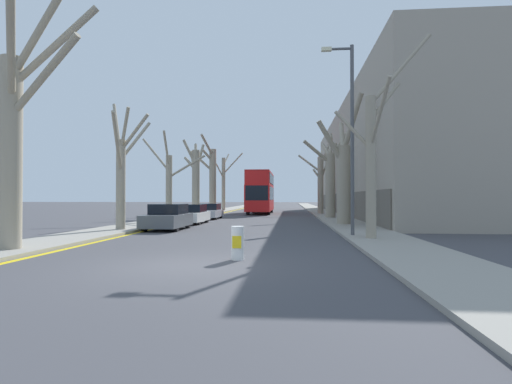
{
  "coord_description": "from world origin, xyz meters",
  "views": [
    {
      "loc": [
        2.73,
        -9.95,
        1.73
      ],
      "look_at": [
        -0.59,
        28.55,
        2.3
      ],
      "focal_mm": 28.0,
      "sensor_mm": 36.0,
      "label": 1
    }
  ],
  "objects_px": {
    "street_tree_left_4": "(212,178)",
    "traffic_bollard": "(238,243)",
    "street_tree_right_3": "(320,181)",
    "double_decker_bus": "(261,190)",
    "street_tree_left_2": "(169,182)",
    "parked_car_0": "(168,217)",
    "street_tree_right_0": "(373,156)",
    "parked_car_1": "(191,214)",
    "street_tree_right_1": "(343,174)",
    "street_tree_left_1": "(122,171)",
    "street_tree_left_0": "(16,129)",
    "parked_car_2": "(209,212)",
    "lamp_post": "(350,130)",
    "street_tree_right_2": "(330,178)",
    "street_tree_left_3": "(195,178)",
    "street_tree_left_5": "(224,182)"
  },
  "relations": [
    {
      "from": "street_tree_left_4",
      "to": "double_decker_bus",
      "type": "relative_size",
      "value": 0.83
    },
    {
      "from": "street_tree_left_1",
      "to": "traffic_bollard",
      "type": "distance_m",
      "value": 11.6
    },
    {
      "from": "street_tree_left_0",
      "to": "parked_car_2",
      "type": "distance_m",
      "value": 20.83
    },
    {
      "from": "street_tree_left_4",
      "to": "traffic_bollard",
      "type": "xyz_separation_m",
      "value": [
        7.18,
        -32.44,
        -3.44
      ]
    },
    {
      "from": "street_tree_left_2",
      "to": "street_tree_right_0",
      "type": "bearing_deg",
      "value": -43.63
    },
    {
      "from": "street_tree_left_4",
      "to": "street_tree_left_3",
      "type": "bearing_deg",
      "value": -90.08
    },
    {
      "from": "street_tree_left_1",
      "to": "street_tree_right_0",
      "type": "xyz_separation_m",
      "value": [
        11.92,
        -3.52,
        0.33
      ]
    },
    {
      "from": "street_tree_left_3",
      "to": "parked_car_0",
      "type": "xyz_separation_m",
      "value": [
        2.01,
        -14.66,
        -2.85
      ]
    },
    {
      "from": "street_tree_right_2",
      "to": "traffic_bollard",
      "type": "relative_size",
      "value": 7.84
    },
    {
      "from": "street_tree_right_0",
      "to": "double_decker_bus",
      "type": "height_order",
      "value": "street_tree_right_0"
    },
    {
      "from": "street_tree_right_3",
      "to": "parked_car_1",
      "type": "height_order",
      "value": "street_tree_right_3"
    },
    {
      "from": "street_tree_right_3",
      "to": "lamp_post",
      "type": "height_order",
      "value": "lamp_post"
    },
    {
      "from": "street_tree_left_3",
      "to": "street_tree_right_0",
      "type": "height_order",
      "value": "street_tree_right_0"
    },
    {
      "from": "street_tree_right_2",
      "to": "double_decker_bus",
      "type": "distance_m",
      "value": 12.02
    },
    {
      "from": "street_tree_left_2",
      "to": "lamp_post",
      "type": "bearing_deg",
      "value": -41.92
    },
    {
      "from": "street_tree_left_2",
      "to": "traffic_bollard",
      "type": "height_order",
      "value": "street_tree_left_2"
    },
    {
      "from": "street_tree_left_3",
      "to": "traffic_bollard",
      "type": "height_order",
      "value": "street_tree_left_3"
    },
    {
      "from": "parked_car_0",
      "to": "street_tree_right_1",
      "type": "bearing_deg",
      "value": 22.42
    },
    {
      "from": "street_tree_left_1",
      "to": "parked_car_1",
      "type": "distance_m",
      "value": 7.21
    },
    {
      "from": "street_tree_left_3",
      "to": "street_tree_left_1",
      "type": "bearing_deg",
      "value": -89.9
    },
    {
      "from": "traffic_bollard",
      "to": "street_tree_right_1",
      "type": "bearing_deg",
      "value": 71.51
    },
    {
      "from": "street_tree_left_0",
      "to": "street_tree_right_1",
      "type": "distance_m",
      "value": 17.96
    },
    {
      "from": "parked_car_0",
      "to": "traffic_bollard",
      "type": "height_order",
      "value": "parked_car_0"
    },
    {
      "from": "parked_car_2",
      "to": "traffic_bollard",
      "type": "bearing_deg",
      "value": -76.33
    },
    {
      "from": "street_tree_right_2",
      "to": "double_decker_bus",
      "type": "bearing_deg",
      "value": 123.06
    },
    {
      "from": "lamp_post",
      "to": "parked_car_2",
      "type": "bearing_deg",
      "value": 122.01
    },
    {
      "from": "street_tree_left_0",
      "to": "traffic_bollard",
      "type": "relative_size",
      "value": 8.86
    },
    {
      "from": "parked_car_0",
      "to": "street_tree_right_2",
      "type": "bearing_deg",
      "value": 51.39
    },
    {
      "from": "street_tree_left_1",
      "to": "street_tree_right_1",
      "type": "distance_m",
      "value": 13.11
    },
    {
      "from": "street_tree_left_3",
      "to": "street_tree_left_5",
      "type": "xyz_separation_m",
      "value": [
        0.02,
        15.59,
        0.33
      ]
    },
    {
      "from": "street_tree_right_0",
      "to": "street_tree_right_3",
      "type": "bearing_deg",
      "value": 90.5
    },
    {
      "from": "street_tree_right_0",
      "to": "street_tree_right_2",
      "type": "distance_m",
      "value": 17.32
    },
    {
      "from": "street_tree_left_4",
      "to": "street_tree_right_1",
      "type": "height_order",
      "value": "street_tree_left_4"
    },
    {
      "from": "street_tree_right_1",
      "to": "street_tree_left_0",
      "type": "bearing_deg",
      "value": -131.66
    },
    {
      "from": "street_tree_left_4",
      "to": "street_tree_right_0",
      "type": "xyz_separation_m",
      "value": [
        11.94,
        -27.22,
        -0.49
      ]
    },
    {
      "from": "double_decker_bus",
      "to": "street_tree_right_0",
      "type": "bearing_deg",
      "value": -76.53
    },
    {
      "from": "street_tree_left_4",
      "to": "street_tree_right_2",
      "type": "xyz_separation_m",
      "value": [
        11.92,
        -9.9,
        -0.55
      ]
    },
    {
      "from": "street_tree_left_3",
      "to": "traffic_bollard",
      "type": "relative_size",
      "value": 7.53
    },
    {
      "from": "street_tree_left_2",
      "to": "parked_car_0",
      "type": "xyz_separation_m",
      "value": [
        1.93,
        -6.42,
        -2.15
      ]
    },
    {
      "from": "street_tree_right_3",
      "to": "street_tree_right_1",
      "type": "bearing_deg",
      "value": -89.27
    },
    {
      "from": "street_tree_right_3",
      "to": "parked_car_0",
      "type": "xyz_separation_m",
      "value": [
        -9.72,
        -20.49,
        -2.83
      ]
    },
    {
      "from": "street_tree_right_3",
      "to": "double_decker_bus",
      "type": "xyz_separation_m",
      "value": [
        -6.34,
        1.98,
        -0.94
      ]
    },
    {
      "from": "street_tree_left_3",
      "to": "lamp_post",
      "type": "bearing_deg",
      "value": -58.39
    },
    {
      "from": "street_tree_left_2",
      "to": "street_tree_right_0",
      "type": "distance_m",
      "value": 16.41
    },
    {
      "from": "street_tree_left_4",
      "to": "traffic_bollard",
      "type": "height_order",
      "value": "street_tree_left_4"
    },
    {
      "from": "street_tree_left_4",
      "to": "street_tree_right_1",
      "type": "bearing_deg",
      "value": -56.8
    },
    {
      "from": "double_decker_bus",
      "to": "lamp_post",
      "type": "relative_size",
      "value": 1.23
    },
    {
      "from": "street_tree_left_4",
      "to": "street_tree_right_2",
      "type": "height_order",
      "value": "street_tree_left_4"
    },
    {
      "from": "parked_car_1",
      "to": "parked_car_2",
      "type": "distance_m",
      "value": 6.06
    },
    {
      "from": "parked_car_1",
      "to": "double_decker_bus",
      "type": "bearing_deg",
      "value": 78.98
    }
  ]
}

